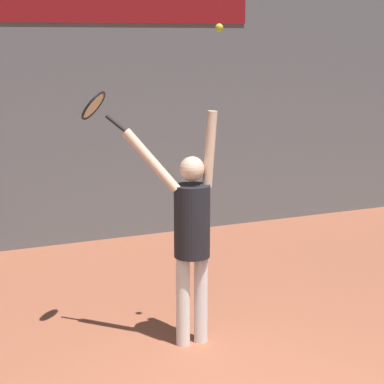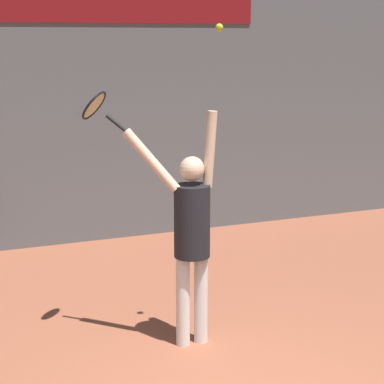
# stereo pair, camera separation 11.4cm
# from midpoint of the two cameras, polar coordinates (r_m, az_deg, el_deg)

# --- Properties ---
(back_wall) EXTENTS (18.00, 0.10, 5.00)m
(back_wall) POSITION_cam_midpoint_polar(r_m,az_deg,el_deg) (9.68, -9.48, 10.32)
(back_wall) COLOR slate
(back_wall) RESTS_ON ground_plane
(tennis_player) EXTENTS (0.83, 0.53, 2.22)m
(tennis_player) POSITION_cam_midpoint_polar(r_m,az_deg,el_deg) (6.41, 0.43, -3.07)
(tennis_player) COLOR white
(tennis_player) RESTS_ON ground_plane
(tennis_racket) EXTENTS (0.44, 0.40, 0.37)m
(tennis_racket) POSITION_cam_midpoint_polar(r_m,az_deg,el_deg) (6.42, -7.38, 6.93)
(tennis_racket) COLOR black
(tennis_ball) EXTENTS (0.07, 0.07, 0.07)m
(tennis_ball) POSITION_cam_midpoint_polar(r_m,az_deg,el_deg) (6.21, 2.80, 13.33)
(tennis_ball) COLOR #CCDB2D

